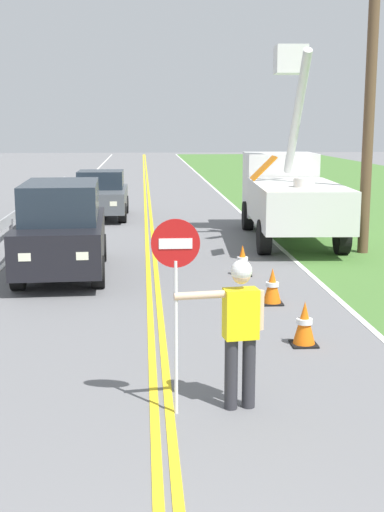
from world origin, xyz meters
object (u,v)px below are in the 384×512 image
at_px(traffic_cone_tail, 242,261).
at_px(traffic_cone_mid, 272,287).
at_px(stop_sign_paddle, 176,273).
at_px(utility_bucket_truck, 289,191).
at_px(oncoming_suv_nearest, 62,228).
at_px(traffic_cone_lead, 304,324).
at_px(flagger_worker, 240,325).
at_px(utility_pole_near, 371,82).
at_px(oncoming_sedan_second, 101,195).

bearing_deg(traffic_cone_tail, traffic_cone_mid, -85.33).
height_order(stop_sign_paddle, utility_bucket_truck, utility_bucket_truck).
distance_m(utility_bucket_truck, oncoming_suv_nearest, 7.66).
bearing_deg(traffic_cone_lead, utility_bucket_truck, 79.46).
relative_size(flagger_worker, traffic_cone_lead, 2.61).
distance_m(utility_pole_near, traffic_cone_mid, 7.34).
relative_size(stop_sign_paddle, oncoming_suv_nearest, 0.50).
distance_m(flagger_worker, stop_sign_paddle, 1.02).
bearing_deg(traffic_cone_tail, oncoming_sedan_second, 110.62).
distance_m(stop_sign_paddle, utility_bucket_truck, 12.99).
height_order(oncoming_sedan_second, traffic_cone_tail, oncoming_sedan_second).
xyz_separation_m(flagger_worker, oncoming_sedan_second, (-2.65, 17.28, -0.21)).
bearing_deg(flagger_worker, stop_sign_paddle, -172.03).
bearing_deg(oncoming_sedan_second, utility_bucket_truck, -40.60).
distance_m(utility_pole_near, traffic_cone_tail, 6.01).
height_order(utility_bucket_truck, traffic_cone_lead, utility_bucket_truck).
bearing_deg(oncoming_sedan_second, traffic_cone_tail, -69.38).
relative_size(flagger_worker, oncoming_sedan_second, 0.44).
height_order(flagger_worker, stop_sign_paddle, stop_sign_paddle).
height_order(oncoming_suv_nearest, oncoming_sedan_second, oncoming_suv_nearest).
bearing_deg(traffic_cone_lead, utility_pole_near, 65.90).
relative_size(stop_sign_paddle, traffic_cone_mid, 3.33).
xyz_separation_m(flagger_worker, traffic_cone_lead, (1.34, 2.29, -0.71)).
distance_m(oncoming_sedan_second, traffic_cone_mid, 13.13).
height_order(flagger_worker, utility_pole_near, utility_pole_near).
xyz_separation_m(utility_bucket_truck, oncoming_sedan_second, (-5.85, 5.01, -0.59)).
relative_size(stop_sign_paddle, utility_bucket_truck, 0.34).
distance_m(flagger_worker, traffic_cone_tail, 7.41).
bearing_deg(stop_sign_paddle, oncoming_suv_nearest, 105.67).
bearing_deg(traffic_cone_mid, traffic_cone_lead, -89.27).
xyz_separation_m(stop_sign_paddle, traffic_cone_lead, (2.10, 2.40, -1.37)).
distance_m(flagger_worker, utility_pole_near, 11.41).
bearing_deg(oncoming_sedan_second, flagger_worker, -81.28).
bearing_deg(oncoming_suv_nearest, utility_bucket_truck, 36.38).
relative_size(flagger_worker, traffic_cone_tail, 2.61).
bearing_deg(utility_pole_near, traffic_cone_tail, -144.93).
bearing_deg(oncoming_sedan_second, traffic_cone_lead, -75.08).
xyz_separation_m(oncoming_suv_nearest, traffic_cone_lead, (4.30, -5.44, -0.72)).
distance_m(utility_bucket_truck, utility_pole_near, 4.15).
bearing_deg(traffic_cone_mid, stop_sign_paddle, -113.01).
bearing_deg(traffic_cone_tail, traffic_cone_lead, -87.28).
distance_m(traffic_cone_mid, traffic_cone_tail, 2.53).
xyz_separation_m(oncoming_suv_nearest, utility_pole_near, (7.67, 2.10, 3.36)).
bearing_deg(utility_bucket_truck, stop_sign_paddle, -107.75).
height_order(oncoming_sedan_second, traffic_cone_lead, oncoming_sedan_second).
bearing_deg(traffic_cone_mid, oncoming_suv_nearest, 145.32).
relative_size(utility_pole_near, traffic_cone_tail, 12.12).
relative_size(utility_pole_near, traffic_cone_lead, 12.12).
xyz_separation_m(flagger_worker, oncoming_suv_nearest, (-2.96, 7.73, 0.01)).
bearing_deg(stop_sign_paddle, flagger_worker, 7.97).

